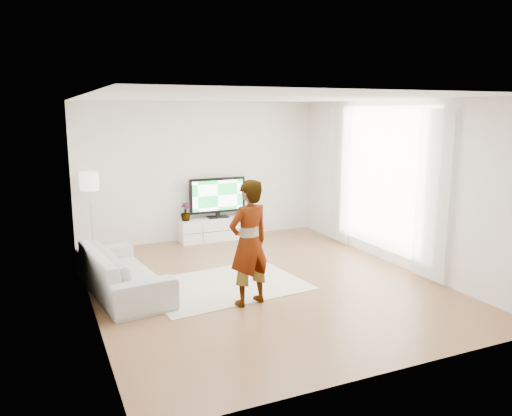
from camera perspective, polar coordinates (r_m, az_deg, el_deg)
name	(u,v)px	position (r m, az deg, el deg)	size (l,w,h in m)	color
floor	(261,282)	(7.82, 0.57, -8.48)	(6.00, 6.00, 0.00)	olive
ceiling	(261,98)	(7.38, 0.62, 12.49)	(6.00, 6.00, 0.00)	white
wall_left	(86,206)	(6.84, -18.83, 0.23)	(0.02, 6.00, 2.80)	white
wall_right	(395,184)	(8.80, 15.61, 2.70)	(0.02, 6.00, 2.80)	white
wall_back	(200,171)	(10.25, -6.38, 4.17)	(5.00, 0.02, 2.80)	white
wall_front	(391,240)	(4.96, 15.14, -3.50)	(5.00, 0.02, 2.80)	white
window	(383,179)	(9.01, 14.32, 3.27)	(0.01, 2.60, 2.50)	white
curtain_near	(433,196)	(8.00, 19.56, 1.31)	(0.04, 0.70, 2.60)	white
curtain_far	(338,176)	(10.02, 9.35, 3.65)	(0.04, 0.70, 2.60)	white
media_console	(218,229)	(10.33, -4.32, -2.35)	(1.62, 0.46, 0.46)	white
television	(217,196)	(10.22, -4.42, 1.37)	(1.18, 0.23, 0.82)	black
game_console	(250,209)	(10.51, -0.70, -0.16)	(0.07, 0.18, 0.24)	white
potted_plant	(186,212)	(10.04, -8.06, -0.44)	(0.20, 0.20, 0.36)	#3F7238
rug	(225,285)	(7.69, -3.61, -8.81)	(2.32, 1.67, 0.01)	beige
player	(249,243)	(6.71, -0.82, -4.01)	(0.63, 0.41, 1.72)	#334772
sofa	(122,271)	(7.59, -15.02, -6.92)	(2.22, 0.87, 0.65)	#B6B7B1
floor_lamp	(89,185)	(9.54, -18.52, 2.53)	(0.34, 0.34, 1.53)	silver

